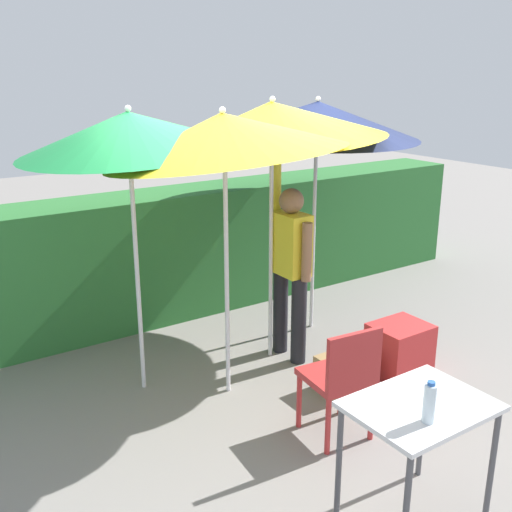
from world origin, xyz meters
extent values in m
plane|color=gray|center=(0.00, 0.00, 0.00)|extent=(24.00, 24.00, 0.00)
cube|color=#2D7033|center=(0.00, 2.03, 0.68)|extent=(8.00, 0.70, 1.35)
cylinder|color=silver|center=(-0.91, 0.65, 1.00)|extent=(0.04, 0.04, 2.00)
cone|color=green|center=(-0.91, 0.65, 2.14)|extent=(1.70, 1.68, 0.40)
sphere|color=silver|center=(-0.91, 0.64, 2.31)|extent=(0.05, 0.05, 0.05)
cylinder|color=silver|center=(1.06, 0.85, 0.98)|extent=(0.04, 0.04, 1.96)
cone|color=#19234C|center=(1.07, 0.85, 2.13)|extent=(1.95, 1.96, 0.39)
sphere|color=silver|center=(1.07, 0.85, 2.32)|extent=(0.05, 0.05, 0.05)
cylinder|color=silver|center=(0.32, 0.54, 1.00)|extent=(0.04, 0.04, 2.00)
cone|color=yellow|center=(0.32, 0.53, 2.16)|extent=(1.94, 1.93, 0.56)
sphere|color=silver|center=(0.31, 0.52, 2.35)|extent=(0.05, 0.05, 0.05)
cylinder|color=silver|center=(-0.35, 0.20, 0.98)|extent=(0.04, 0.04, 1.97)
cone|color=yellow|center=(-0.36, 0.19, 2.13)|extent=(1.86, 1.84, 0.63)
sphere|color=silver|center=(-0.38, 0.18, 2.31)|extent=(0.05, 0.05, 0.05)
cylinder|color=black|center=(0.46, 0.57, 0.41)|extent=(0.14, 0.14, 0.82)
cylinder|color=black|center=(0.46, 0.29, 0.41)|extent=(0.14, 0.14, 0.82)
cube|color=yellow|center=(0.46, 0.43, 1.10)|extent=(0.22, 0.36, 0.56)
sphere|color=#8C6647|center=(0.46, 0.43, 1.49)|extent=(0.22, 0.22, 0.22)
cylinder|color=yellow|center=(0.46, 0.66, 1.60)|extent=(0.09, 0.09, 0.56)
cylinder|color=#8C6647|center=(0.46, 0.20, 1.08)|extent=(0.09, 0.09, 0.52)
cylinder|color=#B72D2D|center=(0.19, -0.59, 0.22)|extent=(0.04, 0.04, 0.44)
cylinder|color=#B72D2D|center=(-0.19, -0.55, 0.22)|extent=(0.04, 0.04, 0.44)
cylinder|color=#B72D2D|center=(0.15, -0.97, 0.22)|extent=(0.04, 0.04, 0.44)
cylinder|color=#B72D2D|center=(-0.23, -0.93, 0.22)|extent=(0.04, 0.04, 0.44)
cube|color=#B72D2D|center=(-0.02, -0.76, 0.47)|extent=(0.48, 0.48, 0.05)
cube|color=#B72D2D|center=(-0.04, -0.96, 0.69)|extent=(0.44, 0.09, 0.40)
cube|color=red|center=(1.06, -0.38, 0.23)|extent=(0.49, 0.41, 0.46)
cube|color=#9E7A4C|center=(0.47, -0.33, 0.15)|extent=(0.42, 0.33, 0.30)
cylinder|color=#4C4C51|center=(0.13, -1.45, 0.38)|extent=(0.04, 0.04, 0.76)
cylinder|color=#4C4C51|center=(-0.59, -1.45, 0.38)|extent=(0.04, 0.04, 0.76)
cylinder|color=#4C4C51|center=(0.13, -1.97, 0.38)|extent=(0.04, 0.04, 0.76)
cube|color=silver|center=(-0.23, -1.71, 0.77)|extent=(0.80, 0.60, 0.03)
cylinder|color=silver|center=(-0.33, -1.85, 0.90)|extent=(0.07, 0.07, 0.22)
cylinder|color=#2D60B7|center=(-0.33, -1.85, 1.02)|extent=(0.04, 0.04, 0.02)
camera|label=1|loc=(-2.67, -3.67, 2.60)|focal=42.30mm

